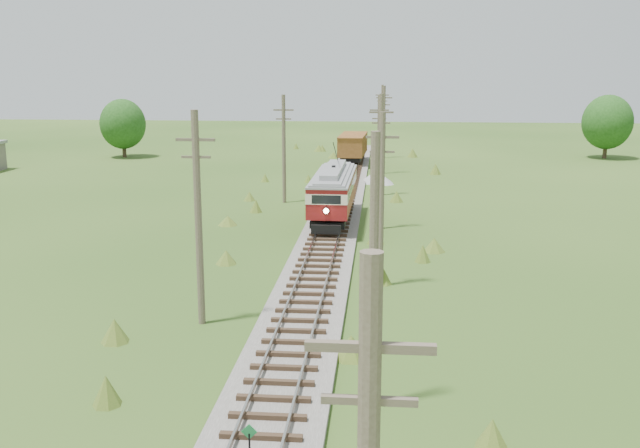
# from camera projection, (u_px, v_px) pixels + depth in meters

# --- Properties ---
(railbed_main) EXTENTS (3.60, 96.00, 0.57)m
(railbed_main) POSITION_uv_depth(u_px,v_px,m) (335.00, 216.00, 51.30)
(railbed_main) COLOR #605B54
(railbed_main) RESTS_ON ground
(switch_marker) EXTENTS (0.45, 0.06, 1.08)m
(switch_marker) POSITION_uv_depth(u_px,v_px,m) (249.00, 439.00, 19.60)
(switch_marker) COLOR black
(switch_marker) RESTS_ON ground
(streetcar) EXTENTS (2.77, 11.39, 5.18)m
(streetcar) POSITION_uv_depth(u_px,v_px,m) (334.00, 189.00, 49.12)
(streetcar) COLOR black
(streetcar) RESTS_ON ground
(gondola) EXTENTS (3.11, 8.55, 2.80)m
(gondola) POSITION_uv_depth(u_px,v_px,m) (353.00, 146.00, 80.05)
(gondola) COLOR black
(gondola) RESTS_ON ground
(gravel_pile) EXTENTS (3.25, 3.45, 1.18)m
(gravel_pile) POSITION_uv_depth(u_px,v_px,m) (378.00, 177.00, 67.28)
(gravel_pile) COLOR gray
(gravel_pile) RESTS_ON ground
(utility_pole_r_1) EXTENTS (0.30, 0.30, 8.80)m
(utility_pole_r_1) POSITION_uv_depth(u_px,v_px,m) (373.00, 275.00, 21.92)
(utility_pole_r_1) COLOR brown
(utility_pole_r_1) RESTS_ON ground
(utility_pole_r_2) EXTENTS (1.60, 0.30, 8.60)m
(utility_pole_r_2) POSITION_uv_depth(u_px,v_px,m) (381.00, 199.00, 34.55)
(utility_pole_r_2) COLOR brown
(utility_pole_r_2) RESTS_ON ground
(utility_pole_r_3) EXTENTS (1.60, 0.30, 9.00)m
(utility_pole_r_3) POSITION_uv_depth(u_px,v_px,m) (380.00, 161.00, 47.16)
(utility_pole_r_3) COLOR brown
(utility_pole_r_3) RESTS_ON ground
(utility_pole_r_4) EXTENTS (1.60, 0.30, 8.40)m
(utility_pole_r_4) POSITION_uv_depth(u_px,v_px,m) (379.00, 145.00, 59.89)
(utility_pole_r_4) COLOR brown
(utility_pole_r_4) RESTS_ON ground
(utility_pole_r_5) EXTENTS (1.60, 0.30, 8.90)m
(utility_pole_r_5) POSITION_uv_depth(u_px,v_px,m) (384.00, 129.00, 72.46)
(utility_pole_r_5) COLOR brown
(utility_pole_r_5) RESTS_ON ground
(utility_pole_r_6) EXTENTS (1.60, 0.30, 8.70)m
(utility_pole_r_6) POSITION_uv_depth(u_px,v_px,m) (382.00, 121.00, 85.15)
(utility_pole_r_6) COLOR brown
(utility_pole_r_6) RESTS_ON ground
(utility_pole_l_a) EXTENTS (1.60, 0.30, 9.00)m
(utility_pole_l_a) POSITION_uv_depth(u_px,v_px,m) (198.00, 217.00, 29.30)
(utility_pole_l_a) COLOR brown
(utility_pole_l_a) RESTS_ON ground
(utility_pole_l_b) EXTENTS (1.60, 0.30, 8.60)m
(utility_pole_l_b) POSITION_uv_depth(u_px,v_px,m) (284.00, 148.00, 56.62)
(utility_pole_l_b) COLOR brown
(utility_pole_l_b) RESTS_ON ground
(tree_mid_a) EXTENTS (5.46, 5.46, 7.03)m
(tree_mid_a) POSITION_uv_depth(u_px,v_px,m) (123.00, 124.00, 85.95)
(tree_mid_a) COLOR #38281C
(tree_mid_a) RESTS_ON ground
(tree_mid_b) EXTENTS (5.88, 5.88, 7.57)m
(tree_mid_b) POSITION_uv_depth(u_px,v_px,m) (607.00, 122.00, 84.84)
(tree_mid_b) COLOR #38281C
(tree_mid_b) RESTS_ON ground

